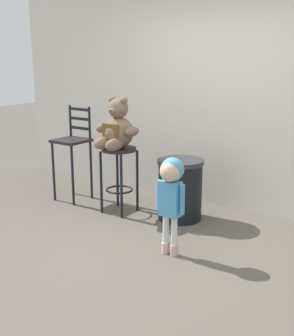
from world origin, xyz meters
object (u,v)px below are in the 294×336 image
(bar_chair_empty, at_px, (73,146))
(trash_bin, at_px, (180,189))
(child_walking, at_px, (171,185))
(teddy_bear, at_px, (117,129))
(bar_stool_with_teddy, at_px, (119,166))

(bar_chair_empty, bearing_deg, trash_bin, 6.66)
(child_walking, xyz_separation_m, bar_chair_empty, (-1.91, 0.68, 0.03))
(teddy_bear, bearing_deg, child_walking, -28.41)
(bar_stool_with_teddy, bearing_deg, trash_bin, 17.49)
(trash_bin, bearing_deg, child_walking, -64.49)
(bar_stool_with_teddy, relative_size, teddy_bear, 1.33)
(bar_stool_with_teddy, height_order, teddy_bear, teddy_bear)
(child_walking, xyz_separation_m, trash_bin, (-0.41, 0.86, -0.33))
(bar_chair_empty, bearing_deg, teddy_bear, -5.46)
(trash_bin, distance_m, bar_chair_empty, 1.56)
(child_walking, bearing_deg, teddy_bear, -91.33)
(bar_stool_with_teddy, bearing_deg, bar_chair_empty, 176.56)
(bar_stool_with_teddy, xyz_separation_m, child_walking, (1.12, -0.63, 0.11))
(teddy_bear, relative_size, bar_chair_empty, 0.49)
(bar_stool_with_teddy, height_order, trash_bin, bar_stool_with_teddy)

